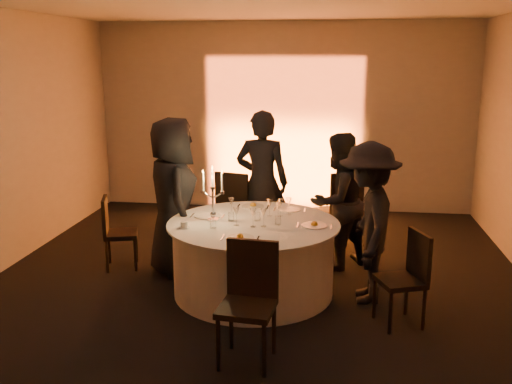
# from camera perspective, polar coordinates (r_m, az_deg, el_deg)

# --- Properties ---
(floor) EXTENTS (7.00, 7.00, 0.00)m
(floor) POSITION_cam_1_polar(r_m,az_deg,el_deg) (6.20, -0.25, -9.92)
(floor) COLOR black
(floor) RESTS_ON ground
(wall_back) EXTENTS (7.00, 0.00, 7.00)m
(wall_back) POSITION_cam_1_polar(r_m,az_deg,el_deg) (9.22, 2.80, 7.47)
(wall_back) COLOR #A6A09A
(wall_back) RESTS_ON floor
(wall_front) EXTENTS (7.00, 0.00, 7.00)m
(wall_front) POSITION_cam_1_polar(r_m,az_deg,el_deg) (2.47, -11.85, -9.67)
(wall_front) COLOR #A6A09A
(wall_front) RESTS_ON floor
(uplighter_fixture) EXTENTS (0.25, 0.12, 0.10)m
(uplighter_fixture) POSITION_cam_1_polar(r_m,az_deg,el_deg) (9.19, 2.53, -1.75)
(uplighter_fixture) COLOR black
(uplighter_fixture) RESTS_ON floor
(banquet_table) EXTENTS (1.80, 1.80, 0.77)m
(banquet_table) POSITION_cam_1_polar(r_m,az_deg,el_deg) (6.05, -0.26, -6.58)
(banquet_table) COLOR black
(banquet_table) RESTS_ON floor
(chair_left) EXTENTS (0.47, 0.47, 0.86)m
(chair_left) POSITION_cam_1_polar(r_m,az_deg,el_deg) (6.91, -13.95, -3.59)
(chair_left) COLOR black
(chair_left) RESTS_ON floor
(chair_back_left) EXTENTS (0.56, 0.56, 1.03)m
(chair_back_left) POSITION_cam_1_polar(r_m,az_deg,el_deg) (7.34, -2.05, -1.34)
(chair_back_left) COLOR black
(chair_back_left) RESTS_ON floor
(chair_back_right) EXTENTS (0.64, 0.64, 1.07)m
(chair_back_right) POSITION_cam_1_polar(r_m,az_deg,el_deg) (7.28, 8.54, -1.44)
(chair_back_right) COLOR black
(chair_back_right) RESTS_ON floor
(chair_right) EXTENTS (0.50, 0.50, 0.89)m
(chair_right) POSITION_cam_1_polar(r_m,az_deg,el_deg) (5.51, 14.93, -7.86)
(chair_right) COLOR black
(chair_right) RESTS_ON floor
(chair_front) EXTENTS (0.48, 0.48, 0.99)m
(chair_front) POSITION_cam_1_polar(r_m,az_deg,el_deg) (4.73, -0.68, -10.20)
(chair_front) COLOR black
(chair_front) RESTS_ON floor
(guest_left) EXTENTS (0.89, 1.04, 1.80)m
(guest_left) POSITION_cam_1_polar(r_m,az_deg,el_deg) (6.52, -8.27, -0.49)
(guest_left) COLOR black
(guest_left) RESTS_ON floor
(guest_back_left) EXTENTS (0.69, 0.47, 1.82)m
(guest_back_left) POSITION_cam_1_polar(r_m,az_deg,el_deg) (7.15, 0.61, 0.95)
(guest_back_left) COLOR black
(guest_back_left) RESTS_ON floor
(guest_back_right) EXTENTS (0.98, 0.98, 1.61)m
(guest_back_right) POSITION_cam_1_polar(r_m,az_deg,el_deg) (6.72, 8.17, -0.93)
(guest_back_right) COLOR black
(guest_back_right) RESTS_ON floor
(guest_right) EXTENTS (0.64, 1.08, 1.65)m
(guest_right) POSITION_cam_1_polar(r_m,az_deg,el_deg) (5.85, 11.14, -3.05)
(guest_right) COLOR black
(guest_right) RESTS_ON floor
(plate_left) EXTENTS (0.36, 0.29, 0.01)m
(plate_left) POSITION_cam_1_polar(r_m,az_deg,el_deg) (6.17, -4.87, -2.39)
(plate_left) COLOR white
(plate_left) RESTS_ON banquet_table
(plate_back_left) EXTENTS (0.36, 0.26, 0.08)m
(plate_back_left) POSITION_cam_1_polar(r_m,az_deg,el_deg) (6.53, -0.29, -1.35)
(plate_back_left) COLOR white
(plate_back_left) RESTS_ON banquet_table
(plate_back_right) EXTENTS (0.35, 0.25, 0.01)m
(plate_back_right) POSITION_cam_1_polar(r_m,az_deg,el_deg) (6.42, 3.39, -1.76)
(plate_back_right) COLOR white
(plate_back_right) RESTS_ON banquet_table
(plate_right) EXTENTS (0.36, 0.26, 0.08)m
(plate_right) POSITION_cam_1_polar(r_m,az_deg,el_deg) (5.83, 5.85, -3.26)
(plate_right) COLOR white
(plate_right) RESTS_ON banquet_table
(plate_front) EXTENTS (0.36, 0.27, 0.08)m
(plate_front) POSITION_cam_1_polar(r_m,az_deg,el_deg) (5.41, -1.61, -4.53)
(plate_front) COLOR white
(plate_front) RESTS_ON banquet_table
(coffee_cup) EXTENTS (0.11, 0.11, 0.07)m
(coffee_cup) POSITION_cam_1_polar(r_m,az_deg,el_deg) (5.79, -7.20, -3.30)
(coffee_cup) COLOR white
(coffee_cup) RESTS_ON banquet_table
(candelabra) EXTENTS (0.25, 0.12, 0.59)m
(candelabra) POSITION_cam_1_polar(r_m,az_deg,el_deg) (5.98, -4.33, -0.95)
(candelabra) COLOR silver
(candelabra) RESTS_ON banquet_table
(wine_glass_a) EXTENTS (0.07, 0.07, 0.19)m
(wine_glass_a) POSITION_cam_1_polar(r_m,az_deg,el_deg) (6.19, -2.49, -1.07)
(wine_glass_a) COLOR white
(wine_glass_a) RESTS_ON banquet_table
(wine_glass_b) EXTENTS (0.07, 0.07, 0.19)m
(wine_glass_b) POSITION_cam_1_polar(r_m,az_deg,el_deg) (6.13, 1.37, -1.21)
(wine_glass_b) COLOR white
(wine_glass_b) RESTS_ON banquet_table
(wine_glass_c) EXTENTS (0.07, 0.07, 0.19)m
(wine_glass_c) POSITION_cam_1_polar(r_m,az_deg,el_deg) (5.75, -0.30, -2.19)
(wine_glass_c) COLOR white
(wine_glass_c) RESTS_ON banquet_table
(wine_glass_d) EXTENTS (0.07, 0.07, 0.19)m
(wine_glass_d) POSITION_cam_1_polar(r_m,az_deg,el_deg) (6.20, 3.31, -1.05)
(wine_glass_d) COLOR white
(wine_glass_d) RESTS_ON banquet_table
(wine_glass_e) EXTENTS (0.07, 0.07, 0.19)m
(wine_glass_e) POSITION_cam_1_polar(r_m,az_deg,el_deg) (6.01, 2.23, -1.50)
(wine_glass_e) COLOR white
(wine_glass_e) RESTS_ON banquet_table
(wine_glass_f) EXTENTS (0.07, 0.07, 0.19)m
(wine_glass_f) POSITION_cam_1_polar(r_m,az_deg,el_deg) (5.76, 0.77, -2.17)
(wine_glass_f) COLOR white
(wine_glass_f) RESTS_ON banquet_table
(wine_glass_g) EXTENTS (0.07, 0.07, 0.19)m
(wine_glass_g) POSITION_cam_1_polar(r_m,az_deg,el_deg) (5.80, -1.99, -2.06)
(wine_glass_g) COLOR white
(wine_glass_g) RESTS_ON banquet_table
(wine_glass_h) EXTENTS (0.07, 0.07, 0.19)m
(wine_glass_h) POSITION_cam_1_polar(r_m,az_deg,el_deg) (6.13, 2.45, -1.20)
(wine_glass_h) COLOR white
(wine_glass_h) RESTS_ON banquet_table
(tumbler_a) EXTENTS (0.07, 0.07, 0.09)m
(tumbler_a) POSITION_cam_1_polar(r_m,az_deg,el_deg) (5.76, -4.32, -3.16)
(tumbler_a) COLOR white
(tumbler_a) RESTS_ON banquet_table
(tumbler_b) EXTENTS (0.07, 0.07, 0.09)m
(tumbler_b) POSITION_cam_1_polar(r_m,az_deg,el_deg) (5.86, 2.22, -2.84)
(tumbler_b) COLOR white
(tumbler_b) RESTS_ON banquet_table
(tumbler_c) EXTENTS (0.07, 0.07, 0.09)m
(tumbler_c) POSITION_cam_1_polar(r_m,az_deg,el_deg) (5.99, 0.14, -2.47)
(tumbler_c) COLOR white
(tumbler_c) RESTS_ON banquet_table
(tumbler_d) EXTENTS (0.07, 0.07, 0.09)m
(tumbler_d) POSITION_cam_1_polar(r_m,az_deg,el_deg) (5.99, -2.50, -2.47)
(tumbler_d) COLOR white
(tumbler_d) RESTS_ON banquet_table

